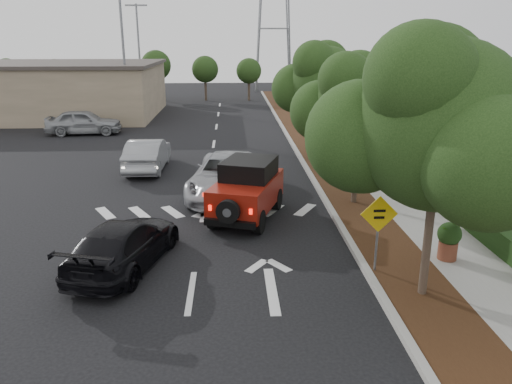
{
  "coord_description": "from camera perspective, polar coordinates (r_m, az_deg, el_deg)",
  "views": [
    {
      "loc": [
        1.06,
        -11.07,
        6.01
      ],
      "look_at": [
        1.76,
        3.0,
        1.64
      ],
      "focal_mm": 35.0,
      "sensor_mm": 36.0,
      "label": 1
    }
  ],
  "objects": [
    {
      "name": "light_pole_a",
      "position": [
        38.31,
        -14.32,
        7.67
      ],
      "size": [
        2.0,
        0.22,
        9.0
      ],
      "primitive_type": null,
      "color": "slate",
      "rests_on": "ground"
    },
    {
      "name": "speed_hump_sign",
      "position": [
        13.22,
        13.81,
        -3.51
      ],
      "size": [
        0.98,
        0.08,
        2.08
      ],
      "rotation": [
        0.0,
        0.0,
        0.01
      ],
      "color": "slate",
      "rests_on": "ground"
    },
    {
      "name": "street_tree_near",
      "position": [
        12.98,
        18.37,
        -11.31
      ],
      "size": [
        3.8,
        3.8,
        5.92
      ],
      "primitive_type": null,
      "color": "black",
      "rests_on": "ground"
    },
    {
      "name": "black_suv_oncoming",
      "position": [
        14.07,
        -14.84,
        -5.75
      ],
      "size": [
        2.9,
        4.81,
        1.31
      ],
      "primitive_type": "imported",
      "rotation": [
        0.0,
        0.0,
        2.89
      ],
      "color": "black",
      "rests_on": "ground"
    },
    {
      "name": "silver_suv_ahead",
      "position": [
        19.71,
        -3.25,
        1.88
      ],
      "size": [
        3.38,
        6.07,
        1.6
      ],
      "primitive_type": "imported",
      "rotation": [
        0.0,
        0.0,
        -0.13
      ],
      "color": "#A7A9AE",
      "rests_on": "ground"
    },
    {
      "name": "curb",
      "position": [
        24.08,
        5.71,
        2.87
      ],
      "size": [
        0.2,
        70.0,
        0.15
      ],
      "primitive_type": "cube",
      "color": "#9E9B93",
      "rests_on": "ground"
    },
    {
      "name": "transmission_tower",
      "position": [
        59.58,
        1.97,
        11.42
      ],
      "size": [
        7.0,
        4.0,
        28.0
      ],
      "primitive_type": null,
      "color": "slate",
      "rests_on": "ground"
    },
    {
      "name": "planting_strip",
      "position": [
        24.25,
        8.05,
        2.85
      ],
      "size": [
        1.8,
        70.0,
        0.12
      ],
      "primitive_type": "cube",
      "color": "black",
      "rests_on": "ground"
    },
    {
      "name": "hedge",
      "position": [
        25.0,
        15.54,
        3.62
      ],
      "size": [
        0.8,
        70.0,
        0.8
      ],
      "primitive_type": "cube",
      "color": "black",
      "rests_on": "ground"
    },
    {
      "name": "red_jeep",
      "position": [
        17.22,
        -0.87,
        0.42
      ],
      "size": [
        2.81,
        4.14,
        2.03
      ],
      "rotation": [
        0.0,
        0.0,
        -0.32
      ],
      "color": "black",
      "rests_on": "ground"
    },
    {
      "name": "commercial_building",
      "position": [
        44.65,
        -25.74,
        10.4
      ],
      "size": [
        22.0,
        12.0,
        4.0
      ],
      "primitive_type": "cube",
      "color": "#84755B",
      "rests_on": "ground"
    },
    {
      "name": "terracotta_planter",
      "position": [
        14.74,
        21.2,
        -4.84
      ],
      "size": [
        0.65,
        0.65,
        1.13
      ],
      "rotation": [
        0.0,
        0.0,
        0.06
      ],
      "color": "brown",
      "rests_on": "ground"
    },
    {
      "name": "parked_suv",
      "position": [
        34.39,
        -19.08,
        7.58
      ],
      "size": [
        4.82,
        2.17,
        1.61
      ],
      "primitive_type": "imported",
      "rotation": [
        0.0,
        0.0,
        1.63
      ],
      "color": "#929598",
      "rests_on": "ground"
    },
    {
      "name": "street_tree_mid",
      "position": [
        19.12,
        11.05,
        -1.43
      ],
      "size": [
        3.2,
        3.2,
        5.32
      ],
      "primitive_type": null,
      "color": "black",
      "rests_on": "ground"
    },
    {
      "name": "light_pole_b",
      "position": [
        50.17,
        -12.84,
        9.92
      ],
      "size": [
        2.0,
        0.22,
        9.0
      ],
      "primitive_type": null,
      "color": "slate",
      "rests_on": "ground"
    },
    {
      "name": "sidewalk",
      "position": [
        24.68,
        12.39,
        2.87
      ],
      "size": [
        2.0,
        70.0,
        0.12
      ],
      "primitive_type": "cube",
      "color": "gray",
      "rests_on": "ground"
    },
    {
      "name": "ground",
      "position": [
        12.64,
        -7.45,
        -11.32
      ],
      "size": [
        120.0,
        120.0,
        0.0
      ],
      "primitive_type": "plane",
      "color": "black",
      "rests_on": "ground"
    },
    {
      "name": "street_tree_far",
      "position": [
        25.22,
        7.63,
        3.28
      ],
      "size": [
        3.4,
        3.4,
        5.62
      ],
      "primitive_type": null,
      "color": "black",
      "rests_on": "ground"
    },
    {
      "name": "silver_sedan_oncoming",
      "position": [
        24.14,
        -12.28,
        4.23
      ],
      "size": [
        1.66,
        4.55,
        1.49
      ],
      "primitive_type": "imported",
      "rotation": [
        0.0,
        0.0,
        3.12
      ],
      "color": "#929498",
      "rests_on": "ground"
    }
  ]
}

